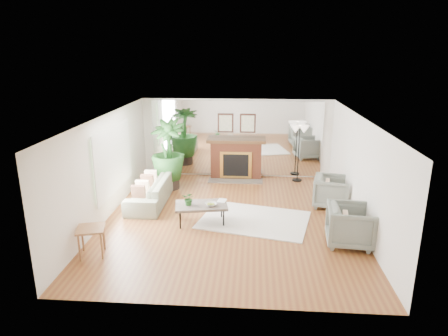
# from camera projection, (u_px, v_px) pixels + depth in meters

# --- Properties ---
(ground) EXTENTS (7.00, 7.00, 0.00)m
(ground) POSITION_uv_depth(u_px,v_px,m) (230.00, 219.00, 9.76)
(ground) COLOR brown
(ground) RESTS_ON ground
(wall_left) EXTENTS (0.02, 7.00, 2.50)m
(wall_left) POSITION_uv_depth(u_px,v_px,m) (107.00, 167.00, 9.62)
(wall_left) COLOR silver
(wall_left) RESTS_ON ground
(wall_right) EXTENTS (0.02, 7.00, 2.50)m
(wall_right) POSITION_uv_depth(u_px,v_px,m) (360.00, 173.00, 9.20)
(wall_right) COLOR silver
(wall_right) RESTS_ON ground
(wall_back) EXTENTS (6.00, 0.02, 2.50)m
(wall_back) POSITION_uv_depth(u_px,v_px,m) (237.00, 138.00, 12.74)
(wall_back) COLOR silver
(wall_back) RESTS_ON ground
(mirror_panel) EXTENTS (5.40, 0.04, 2.40)m
(mirror_panel) POSITION_uv_depth(u_px,v_px,m) (237.00, 138.00, 12.72)
(mirror_panel) COLOR silver
(mirror_panel) RESTS_ON wall_back
(window_panel) EXTENTS (0.04, 2.40, 1.50)m
(window_panel) POSITION_uv_depth(u_px,v_px,m) (113.00, 159.00, 9.97)
(window_panel) COLOR #B2E09E
(window_panel) RESTS_ON wall_left
(fireplace) EXTENTS (1.85, 0.83, 2.05)m
(fireplace) POSITION_uv_depth(u_px,v_px,m) (236.00, 158.00, 12.69)
(fireplace) COLOR brown
(fireplace) RESTS_ON ground
(area_rug) EXTENTS (2.87, 2.34, 0.03)m
(area_rug) POSITION_uv_depth(u_px,v_px,m) (254.00, 220.00, 9.67)
(area_rug) COLOR white
(area_rug) RESTS_ON ground
(coffee_table) EXTENTS (1.31, 0.90, 0.48)m
(coffee_table) POSITION_uv_depth(u_px,v_px,m) (201.00, 206.00, 9.39)
(coffee_table) COLOR #63574E
(coffee_table) RESTS_ON ground
(sofa) EXTENTS (0.88, 2.22, 0.65)m
(sofa) POSITION_uv_depth(u_px,v_px,m) (150.00, 192.00, 10.67)
(sofa) COLOR gray
(sofa) RESTS_ON ground
(armchair_back) EXTENTS (1.07, 1.05, 0.81)m
(armchair_back) POSITION_uv_depth(u_px,v_px,m) (331.00, 192.00, 10.43)
(armchair_back) COLOR gray
(armchair_back) RESTS_ON ground
(armchair_front) EXTENTS (1.04, 1.02, 0.86)m
(armchair_front) POSITION_uv_depth(u_px,v_px,m) (350.00, 225.00, 8.37)
(armchair_front) COLOR gray
(armchair_front) RESTS_ON ground
(side_table) EXTENTS (0.64, 0.64, 0.60)m
(side_table) POSITION_uv_depth(u_px,v_px,m) (91.00, 232.00, 7.90)
(side_table) COLOR #9A6B3D
(side_table) RESTS_ON ground
(potted_ficus) EXTENTS (1.18, 1.18, 2.07)m
(potted_ficus) POSITION_uv_depth(u_px,v_px,m) (168.00, 152.00, 11.60)
(potted_ficus) COLOR black
(potted_ficus) RESTS_ON ground
(floor_lamp) EXTENTS (0.58, 0.32, 1.77)m
(floor_lamp) POSITION_uv_depth(u_px,v_px,m) (300.00, 134.00, 12.16)
(floor_lamp) COLOR black
(floor_lamp) RESTS_ON ground
(tabletop_plant) EXTENTS (0.34, 0.31, 0.32)m
(tabletop_plant) POSITION_uv_depth(u_px,v_px,m) (189.00, 199.00, 9.28)
(tabletop_plant) COLOR #27561F
(tabletop_plant) RESTS_ON coffee_table
(fruit_bowl) EXTENTS (0.33, 0.33, 0.07)m
(fruit_bowl) POSITION_uv_depth(u_px,v_px,m) (211.00, 204.00, 9.28)
(fruit_bowl) COLOR #9A6B3D
(fruit_bowl) RESTS_ON coffee_table
(book) EXTENTS (0.24, 0.30, 0.02)m
(book) POSITION_uv_depth(u_px,v_px,m) (218.00, 200.00, 9.59)
(book) COLOR #9A6B3D
(book) RESTS_ON coffee_table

